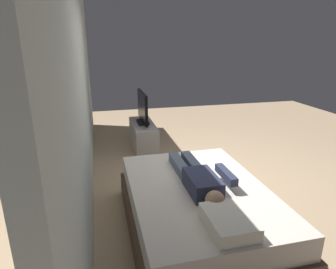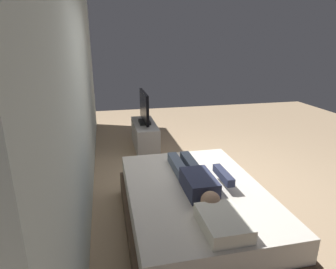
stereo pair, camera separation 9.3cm
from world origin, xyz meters
TOP-DOWN VIEW (x-y plane):
  - ground_plane at (0.00, 0.00)m, footprint 10.00×10.00m
  - back_wall at (0.40, 1.68)m, footprint 6.40×0.10m
  - bed at (-0.99, 0.53)m, footprint 2.06×1.45m
  - pillow at (-1.70, 0.53)m, footprint 0.48×0.34m
  - person at (-0.96, 0.52)m, footprint 1.26×0.46m
  - remote at (-0.81, 0.11)m, footprint 0.15×0.04m
  - tv_stand at (1.67, 0.69)m, footprint 1.10×0.40m
  - tv at (1.67, 0.69)m, footprint 0.88×0.20m

SIDE VIEW (x-z plane):
  - ground_plane at x=0.00m, z-range 0.00..0.00m
  - tv_stand at x=1.67m, z-range 0.00..0.50m
  - bed at x=-0.99m, z-range -0.01..0.53m
  - remote at x=-0.81m, z-range 0.54..0.56m
  - pillow at x=-1.70m, z-range 0.54..0.66m
  - person at x=-0.96m, z-range 0.53..0.71m
  - tv at x=1.67m, z-range 0.49..1.08m
  - back_wall at x=0.40m, z-range 0.00..2.80m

